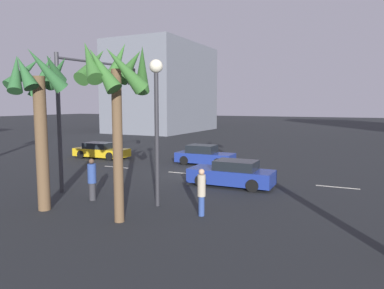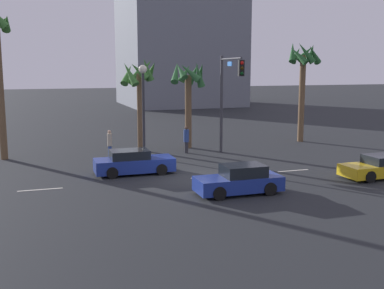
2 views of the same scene
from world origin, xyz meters
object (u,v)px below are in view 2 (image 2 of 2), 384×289
object	(u,v)px
pedestrian_0	(110,143)
car_0	(133,163)
traffic_signal	(228,89)
palm_tree_1	(139,79)
building_1	(178,32)
pedestrian_1	(186,139)
car_2	(240,180)
streetlamp	(143,93)
palm_tree_3	(189,83)
palm_tree_0	(303,68)
car_1	(382,167)

from	to	relation	value
pedestrian_0	car_0	bearing A→B (deg)	-83.89
traffic_signal	palm_tree_1	xyz separation A→B (m)	(-5.02, 4.27, 0.60)
traffic_signal	building_1	size ratio (longest dim) A/B	0.30
traffic_signal	pedestrian_1	bearing A→B (deg)	133.06
car_0	building_1	xyz separation A→B (m)	(16.23, 46.62, 10.74)
car_2	streetlamp	xyz separation A→B (m)	(-2.38, 10.62, 3.66)
traffic_signal	palm_tree_3	distance (m)	4.47
streetlamp	palm_tree_1	xyz separation A→B (m)	(0.25, 2.44, 0.89)
pedestrian_0	palm_tree_0	world-z (taller)	palm_tree_0
streetlamp	building_1	size ratio (longest dim) A/B	0.27
streetlamp	pedestrian_1	size ratio (longest dim) A/B	3.24
car_1	streetlamp	size ratio (longest dim) A/B	0.74
pedestrian_1	palm_tree_0	xyz separation A→B (m)	(10.33, 2.06, 4.94)
car_1	pedestrian_1	size ratio (longest dim) A/B	2.39
pedestrian_0	traffic_signal	bearing A→B (deg)	-16.97
building_1	car_1	bearing A→B (deg)	-95.13
car_2	traffic_signal	size ratio (longest dim) A/B	0.61
building_1	pedestrian_0	bearing A→B (deg)	-113.53
palm_tree_1	car_0	bearing A→B (deg)	-104.69
car_0	palm_tree_3	bearing A→B (deg)	52.37
car_2	palm_tree_1	distance (m)	14.00
car_2	palm_tree_0	bearing A→B (deg)	49.91
car_2	pedestrian_1	size ratio (longest dim) A/B	2.19
palm_tree_3	building_1	bearing A→B (deg)	74.92
car_0	traffic_signal	distance (m)	8.55
palm_tree_1	pedestrian_0	bearing A→B (deg)	-141.54
pedestrian_0	palm_tree_0	size ratio (longest dim) A/B	0.23
pedestrian_0	palm_tree_1	xyz separation A→B (m)	(2.50, 1.98, 4.20)
pedestrian_0	palm_tree_0	xyz separation A→B (m)	(15.70, 2.07, 4.95)
palm_tree_0	palm_tree_3	xyz separation A→B (m)	(-9.48, -0.09, -1.12)
car_2	building_1	xyz separation A→B (m)	(12.18, 52.35, 10.74)
car_0	streetlamp	bearing A→B (deg)	71.13
car_1	palm_tree_1	xyz separation A→B (m)	(-10.92, 12.38, 4.60)
car_1	palm_tree_0	distance (m)	13.76
pedestrian_1	building_1	xyz separation A→B (m)	(11.44, 41.26, 10.38)
car_2	palm_tree_0	size ratio (longest dim) A/B	0.52
palm_tree_3	traffic_signal	bearing A→B (deg)	-73.12
palm_tree_3	car_1	bearing A→B (deg)	-59.82
pedestrian_1	building_1	world-z (taller)	building_1
palm_tree_1	car_1	bearing A→B (deg)	-48.59
traffic_signal	car_2	bearing A→B (deg)	-108.18
car_1	building_1	bearing A→B (deg)	86.25
car_1	pedestrian_1	bearing A→B (deg)	127.72
palm_tree_3	building_1	distance (m)	41.22
palm_tree_1	building_1	distance (m)	42.27
pedestrian_0	palm_tree_0	distance (m)	16.59
pedestrian_0	palm_tree_1	distance (m)	5.27
car_1	car_2	size ratio (longest dim) A/B	1.09
palm_tree_1	palm_tree_0	bearing A→B (deg)	0.37
pedestrian_0	pedestrian_1	distance (m)	5.37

